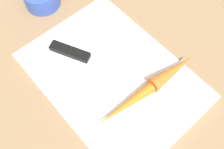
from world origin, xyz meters
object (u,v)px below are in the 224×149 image
object	(u,v)px
knife	(76,54)
carrot_short	(173,71)
cutting_board	(112,76)
carrot_long	(126,105)

from	to	relation	value
knife	carrot_short	size ratio (longest dim) A/B	1.71
cutting_board	carrot_long	bearing A→B (deg)	158.23
carrot_short	carrot_long	bearing A→B (deg)	179.90
cutting_board	knife	size ratio (longest dim) A/B	1.91
cutting_board	carrot_short	world-z (taller)	carrot_short
carrot_long	carrot_short	bearing A→B (deg)	-179.33
knife	carrot_long	xyz separation A→B (m)	(-0.16, 0.00, 0.01)
carrot_long	carrot_short	world-z (taller)	carrot_short
cutting_board	knife	distance (m)	0.09
knife	carrot_long	bearing A→B (deg)	-26.46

